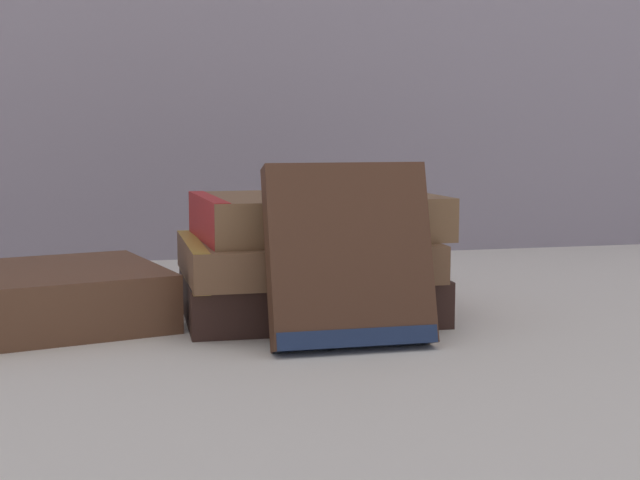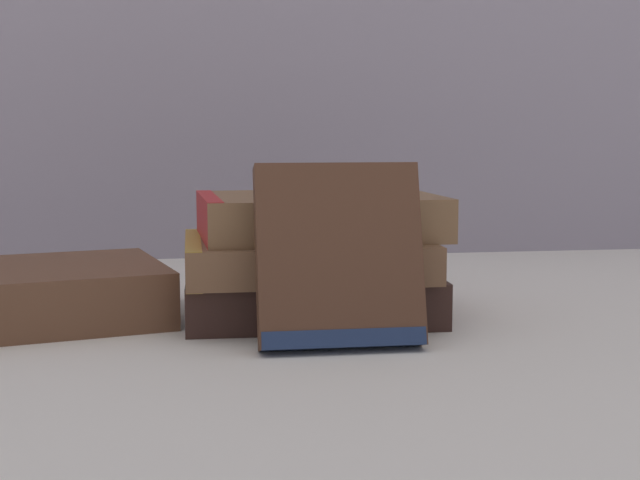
# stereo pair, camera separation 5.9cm
# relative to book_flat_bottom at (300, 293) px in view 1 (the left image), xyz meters

# --- Properties ---
(ground_plane) EXTENTS (3.00, 3.00, 0.00)m
(ground_plane) POSITION_rel_book_flat_bottom_xyz_m (0.03, -0.06, -0.02)
(ground_plane) COLOR silver
(book_flat_bottom) EXTENTS (0.20, 0.16, 0.04)m
(book_flat_bottom) POSITION_rel_book_flat_bottom_xyz_m (0.00, 0.00, 0.00)
(book_flat_bottom) COLOR #331E19
(book_flat_bottom) RESTS_ON ground_plane
(book_flat_middle) EXTENTS (0.19, 0.15, 0.03)m
(book_flat_middle) POSITION_rel_book_flat_bottom_xyz_m (-0.00, -0.01, 0.03)
(book_flat_middle) COLOR brown
(book_flat_middle) RESTS_ON book_flat_bottom
(book_flat_top) EXTENTS (0.19, 0.14, 0.03)m
(book_flat_top) POSITION_rel_book_flat_bottom_xyz_m (0.01, -0.01, 0.06)
(book_flat_top) COLOR brown
(book_flat_top) RESTS_ON book_flat_middle
(book_leaning_front) EXTENTS (0.11, 0.05, 0.13)m
(book_leaning_front) POSITION_rel_book_flat_bottom_xyz_m (0.01, -0.11, 0.04)
(book_leaning_front) COLOR #4C2D1E
(book_leaning_front) RESTS_ON ground_plane
(pocket_watch) EXTENTS (0.05, 0.05, 0.01)m
(pocket_watch) POSITION_rel_book_flat_bottom_xyz_m (0.05, -0.00, 0.08)
(pocket_watch) COLOR silver
(pocket_watch) RESTS_ON book_flat_top
(reading_glasses) EXTENTS (0.12, 0.07, 0.00)m
(reading_glasses) POSITION_rel_book_flat_bottom_xyz_m (-0.03, 0.13, -0.02)
(reading_glasses) COLOR #ADADB2
(reading_glasses) RESTS_ON ground_plane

